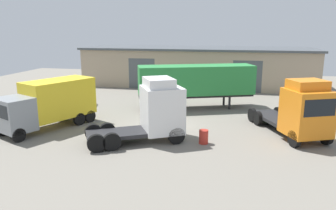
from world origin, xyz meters
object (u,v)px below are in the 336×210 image
at_px(tractor_unit_white, 155,111).
at_px(oil_drum, 204,137).
at_px(box_truck_grey, 50,102).
at_px(tractor_unit_orange, 301,112).
at_px(gravel_pile, 73,96).
at_px(container_trailer_green, 195,81).

distance_m(tractor_unit_white, oil_drum, 3.48).
relative_size(box_truck_grey, oil_drum, 8.21).
distance_m(tractor_unit_white, tractor_unit_orange, 9.39).
relative_size(box_truck_grey, gravel_pile, 1.63).
distance_m(box_truck_grey, gravel_pile, 6.82).
bearing_deg(gravel_pile, container_trailer_green, 8.28).
xyz_separation_m(box_truck_grey, gravel_pile, (-1.69, 6.53, -0.97)).
relative_size(tractor_unit_white, tractor_unit_orange, 0.90).
bearing_deg(tractor_unit_white, oil_drum, -29.66).
bearing_deg(gravel_pile, box_truck_grey, -75.51).
bearing_deg(container_trailer_green, tractor_unit_white, -119.69).
height_order(tractor_unit_white, oil_drum, tractor_unit_white).
distance_m(tractor_unit_orange, gravel_pile, 19.70).
relative_size(tractor_unit_white, gravel_pile, 1.46).
xyz_separation_m(box_truck_grey, oil_drum, (11.23, -0.99, -1.46)).
height_order(box_truck_grey, gravel_pile, box_truck_grey).
xyz_separation_m(container_trailer_green, tractor_unit_orange, (7.79, -7.04, -0.62)).
xyz_separation_m(container_trailer_green, gravel_pile, (-11.12, -1.62, -1.56)).
bearing_deg(tractor_unit_white, gravel_pile, 113.12).
height_order(tractor_unit_white, box_truck_grey, tractor_unit_white).
xyz_separation_m(gravel_pile, oil_drum, (12.91, -7.52, -0.49)).
height_order(container_trailer_green, box_truck_grey, container_trailer_green).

